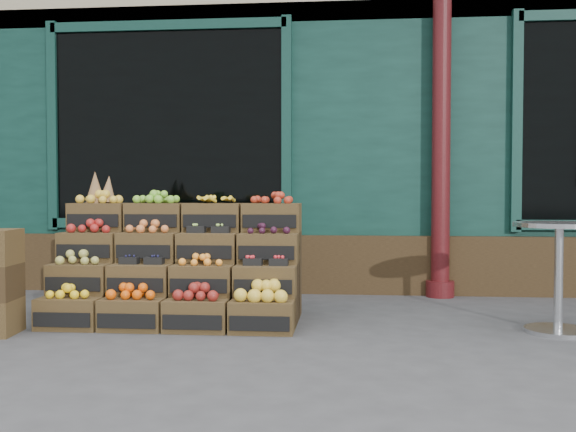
{
  "coord_description": "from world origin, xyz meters",
  "views": [
    {
      "loc": [
        0.28,
        -4.43,
        1.03
      ],
      "look_at": [
        -0.2,
        0.7,
        0.85
      ],
      "focal_mm": 40.0,
      "sensor_mm": 36.0,
      "label": 1
    }
  ],
  "objects": [
    {
      "name": "shop_facade",
      "position": [
        0.0,
        5.11,
        2.4
      ],
      "size": [
        12.0,
        6.24,
        4.8
      ],
      "color": "#0E322A",
      "rests_on": "ground"
    },
    {
      "name": "bistro_table",
      "position": [
        1.83,
        0.44,
        0.51
      ],
      "size": [
        0.65,
        0.65,
        0.82
      ],
      "rotation": [
        0.0,
        0.0,
        -0.41
      ],
      "color": "#B8BAC0",
      "rests_on": "ground"
    },
    {
      "name": "shopkeeper",
      "position": [
        -1.14,
        2.72,
        1.11
      ],
      "size": [
        0.89,
        0.66,
        2.21
      ],
      "primitive_type": "imported",
      "rotation": [
        0.0,
        0.0,
        3.32
      ],
      "color": "#195820",
      "rests_on": "ground"
    },
    {
      "name": "ground",
      "position": [
        0.0,
        0.0,
        0.0
      ],
      "size": [
        60.0,
        60.0,
        0.0
      ],
      "primitive_type": "plane",
      "color": "#3F3F41",
      "rests_on": "ground"
    },
    {
      "name": "crate_display",
      "position": [
        -1.1,
        0.67,
        0.38
      ],
      "size": [
        1.96,
        0.95,
        1.22
      ],
      "rotation": [
        0.0,
        0.0,
        0.0
      ],
      "color": "#45341B",
      "rests_on": "ground"
    }
  ]
}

